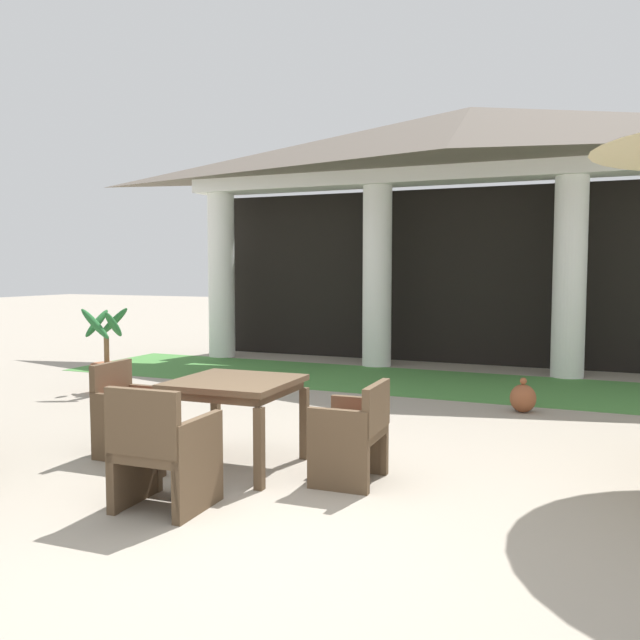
{
  "coord_description": "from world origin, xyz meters",
  "views": [
    {
      "loc": [
        2.11,
        -3.69,
        1.69
      ],
      "look_at": [
        -0.25,
        1.82,
        1.22
      ],
      "focal_mm": 37.85,
      "sensor_mm": 36.0,
      "label": 1
    }
  ],
  "objects_px": {
    "potted_palm_left_edge": "(107,365)",
    "terracotta_urn": "(523,398)",
    "patio_chair_mid_left_east": "(353,433)",
    "patio_table_mid_left": "(235,391)",
    "patio_chair_mid_left_south": "(163,452)",
    "patio_chair_mid_left_west": "(131,413)"
  },
  "relations": [
    {
      "from": "patio_table_mid_left",
      "to": "patio_chair_mid_left_south",
      "type": "bearing_deg",
      "value": -87.98
    },
    {
      "from": "patio_table_mid_left",
      "to": "patio_chair_mid_left_west",
      "type": "relative_size",
      "value": 1.2
    },
    {
      "from": "patio_chair_mid_left_south",
      "to": "potted_palm_left_edge",
      "type": "xyz_separation_m",
      "value": [
        -3.42,
        3.39,
        -0.04
      ]
    },
    {
      "from": "patio_table_mid_left",
      "to": "potted_palm_left_edge",
      "type": "height_order",
      "value": "potted_palm_left_edge"
    },
    {
      "from": "patio_chair_mid_left_south",
      "to": "potted_palm_left_edge",
      "type": "height_order",
      "value": "potted_palm_left_edge"
    },
    {
      "from": "patio_chair_mid_left_south",
      "to": "terracotta_urn",
      "type": "bearing_deg",
      "value": 63.57
    },
    {
      "from": "patio_chair_mid_left_south",
      "to": "potted_palm_left_edge",
      "type": "bearing_deg",
      "value": 133.19
    },
    {
      "from": "patio_table_mid_left",
      "to": "terracotta_urn",
      "type": "distance_m",
      "value": 3.82
    },
    {
      "from": "patio_chair_mid_left_west",
      "to": "patio_chair_mid_left_east",
      "type": "bearing_deg",
      "value": 90.0
    },
    {
      "from": "patio_chair_mid_left_east",
      "to": "patio_chair_mid_left_west",
      "type": "distance_m",
      "value": 2.1
    },
    {
      "from": "patio_chair_mid_left_west",
      "to": "terracotta_urn",
      "type": "xyz_separation_m",
      "value": [
        3.04,
        3.27,
        -0.21
      ]
    },
    {
      "from": "patio_chair_mid_left_south",
      "to": "patio_table_mid_left",
      "type": "bearing_deg",
      "value": 90.0
    },
    {
      "from": "patio_table_mid_left",
      "to": "potted_palm_left_edge",
      "type": "relative_size",
      "value": 0.85
    },
    {
      "from": "patio_chair_mid_left_south",
      "to": "patio_chair_mid_left_west",
      "type": "xyz_separation_m",
      "value": [
        -1.09,
        1.02,
        -0.03
      ]
    },
    {
      "from": "patio_chair_mid_left_south",
      "to": "terracotta_urn",
      "type": "xyz_separation_m",
      "value": [
        1.95,
        4.29,
        -0.24
      ]
    },
    {
      "from": "patio_chair_mid_left_south",
      "to": "patio_chair_mid_left_west",
      "type": "relative_size",
      "value": 1.06
    },
    {
      "from": "patio_chair_mid_left_east",
      "to": "terracotta_urn",
      "type": "bearing_deg",
      "value": -18.31
    },
    {
      "from": "terracotta_urn",
      "to": "patio_table_mid_left",
      "type": "bearing_deg",
      "value": -121.54
    },
    {
      "from": "potted_palm_left_edge",
      "to": "terracotta_urn",
      "type": "bearing_deg",
      "value": 9.46
    },
    {
      "from": "patio_chair_mid_left_west",
      "to": "terracotta_urn",
      "type": "distance_m",
      "value": 4.47
    },
    {
      "from": "patio_chair_mid_left_east",
      "to": "potted_palm_left_edge",
      "type": "xyz_separation_m",
      "value": [
        -4.43,
        2.3,
        -0.02
      ]
    },
    {
      "from": "patio_chair_mid_left_east",
      "to": "terracotta_urn",
      "type": "xyz_separation_m",
      "value": [
        0.93,
        3.19,
        -0.22
      ]
    }
  ]
}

